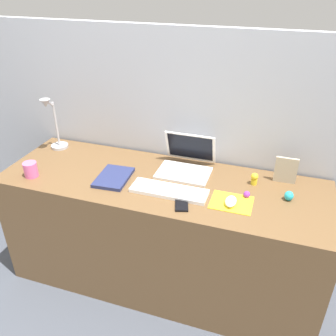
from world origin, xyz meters
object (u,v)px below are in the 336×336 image
at_px(mouse, 231,201).
at_px(toy_figurine_purple, 247,195).
at_px(keyboard, 169,191).
at_px(toy_figurine_cyan, 289,196).
at_px(laptop, 187,161).
at_px(picture_frame, 286,170).
at_px(coffee_mug, 31,170).
at_px(toy_figurine_yellow, 254,178).
at_px(notebook_pad, 114,177).
at_px(cell_phone, 182,204).
at_px(desk_lamp, 53,125).

xyz_separation_m(mouse, toy_figurine_purple, (0.07, 0.09, -0.00)).
distance_m(keyboard, toy_figurine_cyan, 0.62).
relative_size(laptop, toy_figurine_cyan, 5.87).
relative_size(mouse, picture_frame, 0.64).
bearing_deg(toy_figurine_purple, coffee_mug, -171.97).
bearing_deg(keyboard, laptop, 86.03).
bearing_deg(laptop, toy_figurine_yellow, -6.40).
height_order(notebook_pad, coffee_mug, coffee_mug).
bearing_deg(laptop, cell_phone, -78.04).
height_order(desk_lamp, toy_figurine_cyan, desk_lamp).
xyz_separation_m(mouse, picture_frame, (0.24, 0.31, 0.05)).
relative_size(keyboard, coffee_mug, 4.76).
distance_m(picture_frame, toy_figurine_cyan, 0.18).
height_order(laptop, desk_lamp, desk_lamp).
xyz_separation_m(laptop, picture_frame, (0.55, 0.03, 0.02)).
xyz_separation_m(desk_lamp, toy_figurine_cyan, (1.46, -0.13, -0.14)).
distance_m(notebook_pad, toy_figurine_cyan, 0.95).
relative_size(cell_phone, notebook_pad, 0.53).
relative_size(laptop, picture_frame, 2.00).
height_order(cell_phone, toy_figurine_cyan, toy_figurine_cyan).
bearing_deg(keyboard, picture_frame, 27.87).
distance_m(laptop, picture_frame, 0.55).
xyz_separation_m(coffee_mug, toy_figurine_yellow, (1.21, 0.31, -0.01)).
distance_m(desk_lamp, coffee_mug, 0.37).
distance_m(desk_lamp, picture_frame, 1.43).
bearing_deg(toy_figurine_purple, mouse, -126.69).
relative_size(desk_lamp, toy_figurine_purple, 9.66).
relative_size(laptop, keyboard, 0.73).
bearing_deg(desk_lamp, notebook_pad, -23.43).
bearing_deg(laptop, desk_lamp, -179.08).
height_order(mouse, coffee_mug, coffee_mug).
distance_m(laptop, toy_figurine_cyan, 0.60).
relative_size(picture_frame, toy_figurine_cyan, 2.93).
xyz_separation_m(laptop, coffee_mug, (-0.82, -0.36, -0.01)).
bearing_deg(toy_figurine_purple, keyboard, -168.35).
bearing_deg(picture_frame, toy_figurine_cyan, -80.23).
height_order(picture_frame, toy_figurine_yellow, picture_frame).
bearing_deg(toy_figurine_cyan, mouse, -153.53).
height_order(desk_lamp, toy_figurine_yellow, desk_lamp).
xyz_separation_m(laptop, desk_lamp, (-0.88, -0.01, 0.12)).
relative_size(notebook_pad, toy_figurine_purple, 6.47).
relative_size(cell_phone, toy_figurine_cyan, 2.50).
xyz_separation_m(cell_phone, toy_figurine_purple, (0.30, 0.17, 0.01)).
distance_m(keyboard, coffee_mug, 0.80).
height_order(notebook_pad, toy_figurine_cyan, toy_figurine_cyan).
xyz_separation_m(keyboard, cell_phone, (0.09, -0.08, -0.01)).
relative_size(mouse, notebook_pad, 0.40).
xyz_separation_m(laptop, keyboard, (-0.02, -0.27, -0.04)).
distance_m(cell_phone, coffee_mug, 0.89).
bearing_deg(toy_figurine_purple, cell_phone, -151.17).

